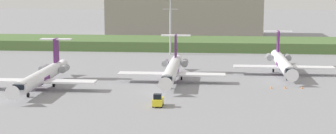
{
  "coord_description": "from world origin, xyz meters",
  "views": [
    {
      "loc": [
        9.97,
        -98.34,
        22.01
      ],
      "look_at": [
        0.0,
        14.54,
        3.0
      ],
      "focal_mm": 56.87,
      "sensor_mm": 36.0,
      "label": 1
    }
  ],
  "objects_px": {
    "regional_jet_second": "(172,70)",
    "safety_cone_front_marker": "(271,87)",
    "antenna_mast": "(170,26)",
    "safety_cone_rear_marker": "(302,87)",
    "regional_jet_nearest": "(42,76)",
    "baggage_tug": "(158,101)",
    "safety_cone_mid_marker": "(285,87)",
    "regional_jet_third": "(283,63)"
  },
  "relations": [
    {
      "from": "safety_cone_front_marker",
      "to": "safety_cone_rear_marker",
      "type": "distance_m",
      "value": 6.1
    },
    {
      "from": "antenna_mast",
      "to": "safety_cone_mid_marker",
      "type": "distance_m",
      "value": 54.15
    },
    {
      "from": "safety_cone_front_marker",
      "to": "safety_cone_rear_marker",
      "type": "xyz_separation_m",
      "value": [
        6.09,
        0.31,
        0.0
      ]
    },
    {
      "from": "baggage_tug",
      "to": "safety_cone_front_marker",
      "type": "distance_m",
      "value": 27.29
    },
    {
      "from": "regional_jet_nearest",
      "to": "regional_jet_third",
      "type": "relative_size",
      "value": 1.0
    },
    {
      "from": "regional_jet_second",
      "to": "baggage_tug",
      "type": "bearing_deg",
      "value": -91.59
    },
    {
      "from": "regional_jet_second",
      "to": "safety_cone_mid_marker",
      "type": "relative_size",
      "value": 56.36
    },
    {
      "from": "regional_jet_second",
      "to": "antenna_mast",
      "type": "relative_size",
      "value": 1.54
    },
    {
      "from": "regional_jet_nearest",
      "to": "antenna_mast",
      "type": "relative_size",
      "value": 1.54
    },
    {
      "from": "regional_jet_second",
      "to": "safety_cone_front_marker",
      "type": "relative_size",
      "value": 56.36
    },
    {
      "from": "regional_jet_third",
      "to": "safety_cone_mid_marker",
      "type": "relative_size",
      "value": 56.36
    },
    {
      "from": "regional_jet_second",
      "to": "antenna_mast",
      "type": "distance_m",
      "value": 41.13
    },
    {
      "from": "regional_jet_third",
      "to": "antenna_mast",
      "type": "distance_m",
      "value": 41.37
    },
    {
      "from": "regional_jet_third",
      "to": "safety_cone_mid_marker",
      "type": "bearing_deg",
      "value": -94.88
    },
    {
      "from": "regional_jet_third",
      "to": "safety_cone_front_marker",
      "type": "height_order",
      "value": "regional_jet_third"
    },
    {
      "from": "antenna_mast",
      "to": "safety_cone_mid_marker",
      "type": "relative_size",
      "value": 36.62
    },
    {
      "from": "antenna_mast",
      "to": "safety_cone_front_marker",
      "type": "relative_size",
      "value": 36.62
    },
    {
      "from": "baggage_tug",
      "to": "safety_cone_mid_marker",
      "type": "distance_m",
      "value": 29.68
    },
    {
      "from": "regional_jet_nearest",
      "to": "baggage_tug",
      "type": "distance_m",
      "value": 28.14
    },
    {
      "from": "baggage_tug",
      "to": "safety_cone_rear_marker",
      "type": "relative_size",
      "value": 5.82
    },
    {
      "from": "regional_jet_second",
      "to": "safety_cone_front_marker",
      "type": "height_order",
      "value": "regional_jet_second"
    },
    {
      "from": "antenna_mast",
      "to": "safety_cone_mid_marker",
      "type": "height_order",
      "value": "antenna_mast"
    },
    {
      "from": "antenna_mast",
      "to": "safety_cone_rear_marker",
      "type": "xyz_separation_m",
      "value": [
        30.46,
        -46.04,
        -8.14
      ]
    },
    {
      "from": "regional_jet_nearest",
      "to": "regional_jet_second",
      "type": "xyz_separation_m",
      "value": [
        25.56,
        9.99,
        0.0
      ]
    },
    {
      "from": "baggage_tug",
      "to": "antenna_mast",
      "type": "bearing_deg",
      "value": 92.85
    },
    {
      "from": "antenna_mast",
      "to": "safety_cone_mid_marker",
      "type": "xyz_separation_m",
      "value": [
        27.2,
        -46.11,
        -8.14
      ]
    },
    {
      "from": "safety_cone_front_marker",
      "to": "safety_cone_mid_marker",
      "type": "bearing_deg",
      "value": 4.7
    },
    {
      "from": "regional_jet_second",
      "to": "safety_cone_mid_marker",
      "type": "xyz_separation_m",
      "value": [
        23.4,
        -5.58,
        -2.26
      ]
    },
    {
      "from": "regional_jet_second",
      "to": "safety_cone_mid_marker",
      "type": "height_order",
      "value": "regional_jet_second"
    },
    {
      "from": "regional_jet_second",
      "to": "baggage_tug",
      "type": "relative_size",
      "value": 9.69
    },
    {
      "from": "safety_cone_mid_marker",
      "to": "safety_cone_front_marker",
      "type": "bearing_deg",
      "value": -175.3
    },
    {
      "from": "regional_jet_nearest",
      "to": "antenna_mast",
      "type": "xyz_separation_m",
      "value": [
        21.76,
        50.52,
        5.87
      ]
    },
    {
      "from": "safety_cone_rear_marker",
      "to": "safety_cone_mid_marker",
      "type": "bearing_deg",
      "value": -178.68
    },
    {
      "from": "antenna_mast",
      "to": "baggage_tug",
      "type": "relative_size",
      "value": 6.29
    },
    {
      "from": "antenna_mast",
      "to": "safety_cone_rear_marker",
      "type": "relative_size",
      "value": 36.62
    },
    {
      "from": "safety_cone_rear_marker",
      "to": "regional_jet_third",
      "type": "bearing_deg",
      "value": 96.21
    },
    {
      "from": "safety_cone_front_marker",
      "to": "regional_jet_third",
      "type": "bearing_deg",
      "value": 75.98
    },
    {
      "from": "regional_jet_nearest",
      "to": "antenna_mast",
      "type": "bearing_deg",
      "value": 66.7
    },
    {
      "from": "regional_jet_third",
      "to": "baggage_tug",
      "type": "xyz_separation_m",
      "value": [
        -25.48,
        -34.24,
        -1.53
      ]
    },
    {
      "from": "antenna_mast",
      "to": "regional_jet_second",
      "type": "bearing_deg",
      "value": -84.65
    },
    {
      "from": "regional_jet_third",
      "to": "safety_cone_rear_marker",
      "type": "relative_size",
      "value": 56.36
    },
    {
      "from": "regional_jet_nearest",
      "to": "safety_cone_front_marker",
      "type": "distance_m",
      "value": 46.38
    }
  ]
}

